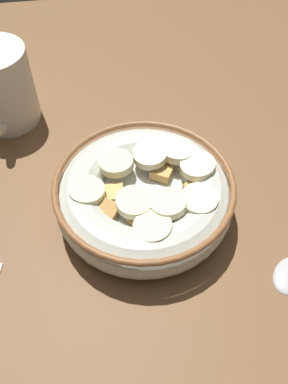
# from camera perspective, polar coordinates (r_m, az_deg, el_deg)

# --- Properties ---
(ground_plane) EXTENTS (0.91, 0.91, 0.02)m
(ground_plane) POSITION_cam_1_polar(r_m,az_deg,el_deg) (0.42, -0.00, -3.37)
(ground_plane) COLOR brown
(cereal_bowl) EXTENTS (0.17, 0.17, 0.05)m
(cereal_bowl) POSITION_cam_1_polar(r_m,az_deg,el_deg) (0.39, 0.06, -0.41)
(cereal_bowl) COLOR beige
(cereal_bowl) RESTS_ON ground_plane
(coffee_mug) EXTENTS (0.11, 0.08, 0.09)m
(coffee_mug) POSITION_cam_1_polar(r_m,az_deg,el_deg) (0.51, -19.45, 13.54)
(coffee_mug) COLOR white
(coffee_mug) RESTS_ON ground_plane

